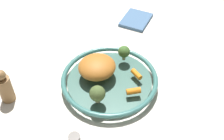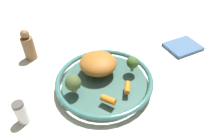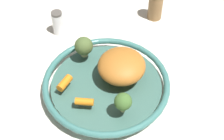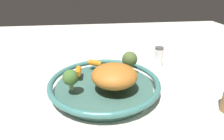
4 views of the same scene
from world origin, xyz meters
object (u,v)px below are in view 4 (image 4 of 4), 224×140
Objects in this scene: roast_chicken_piece at (114,76)px; baby_carrot_left at (95,63)px; serving_bowl at (104,85)px; broccoli_floret_small at (70,78)px; baby_carrot_back at (78,71)px; broccoli_floret_edge at (130,59)px; salt_shaker at (158,57)px.

baby_carrot_left is at bearing -72.32° from roast_chicken_piece.
broccoli_floret_small is (0.10, 0.05, 0.05)m from serving_bowl.
serving_bowl is at bearing 147.73° from baby_carrot_back.
baby_carrot_left is 0.81× the size of broccoli_floret_small.
roast_chicken_piece is at bearing 122.22° from serving_bowl.
serving_bowl is 5.60× the size of broccoli_floret_edge.
roast_chicken_piece is (-0.02, 0.04, 0.05)m from serving_bowl.
roast_chicken_piece is 0.13m from broccoli_floret_edge.
salt_shaker is at bearing -135.39° from roast_chicken_piece.
broccoli_floret_small is (0.12, 0.01, 0.00)m from roast_chicken_piece.
serving_bowl is 0.12m from broccoli_floret_edge.
broccoli_floret_edge reaches higher than baby_carrot_back.
roast_chicken_piece reaches higher than serving_bowl.
serving_bowl is 2.60× the size of roast_chicken_piece.
broccoli_floret_small reaches higher than baby_carrot_back.
salt_shaker is at bearing -144.73° from serving_bowl.
broccoli_floret_edge is at bearing -144.15° from serving_bowl.
roast_chicken_piece reaches higher than baby_carrot_left.
baby_carrot_back is 0.79× the size of broccoli_floret_small.
roast_chicken_piece reaches higher than broccoli_floret_small.
broccoli_floret_edge reaches higher than serving_bowl.
roast_chicken_piece is 0.29m from salt_shaker.
broccoli_floret_small is (0.19, 0.11, 0.00)m from broccoli_floret_edge.
roast_chicken_piece is 0.12m from broccoli_floret_small.
salt_shaker is at bearing -147.43° from broccoli_floret_small.
broccoli_floret_small reaches higher than serving_bowl.
baby_carrot_back is 0.10m from broccoli_floret_small.
serving_bowl is 7.26× the size of baby_carrot_left.
salt_shaker is (-0.25, -0.06, -0.01)m from baby_carrot_left.
broccoli_floret_edge reaches higher than broccoli_floret_small.
broccoli_floret_edge is (-0.17, -0.02, 0.02)m from baby_carrot_back.
salt_shaker reaches higher than baby_carrot_back.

